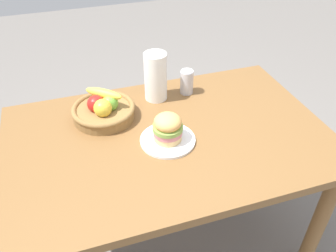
% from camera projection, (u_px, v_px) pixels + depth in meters
% --- Properties ---
extents(ground_plane, '(8.00, 8.00, 0.00)m').
position_uv_depth(ground_plane, '(168.00, 238.00, 1.97)').
color(ground_plane, slate).
extents(dining_table, '(1.40, 0.90, 0.75)m').
position_uv_depth(dining_table, '(169.00, 153.00, 1.57)').
color(dining_table, brown).
rests_on(dining_table, ground_plane).
extents(plate, '(0.24, 0.24, 0.01)m').
position_uv_depth(plate, '(168.00, 140.00, 1.48)').
color(plate, white).
rests_on(plate, dining_table).
extents(sandwich, '(0.13, 0.13, 0.12)m').
position_uv_depth(sandwich, '(168.00, 127.00, 1.44)').
color(sandwich, '#E5BC75').
rests_on(sandwich, plate).
extents(soda_can, '(0.07, 0.07, 0.13)m').
position_uv_depth(soda_can, '(187.00, 82.00, 1.75)').
color(soda_can, silver).
rests_on(soda_can, dining_table).
extents(fruit_basket, '(0.29, 0.29, 0.14)m').
position_uv_depth(fruit_basket, '(103.00, 109.00, 1.59)').
color(fruit_basket, olive).
rests_on(fruit_basket, dining_table).
extents(paper_towel_roll, '(0.11, 0.11, 0.24)m').
position_uv_depth(paper_towel_roll, '(156.00, 77.00, 1.68)').
color(paper_towel_roll, white).
rests_on(paper_towel_roll, dining_table).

